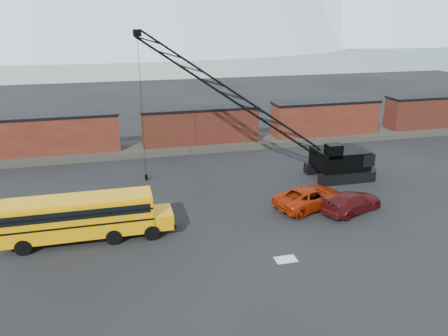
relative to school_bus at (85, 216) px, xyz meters
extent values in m
plane|color=black|center=(12.11, -1.94, -1.79)|extent=(160.00, 160.00, 0.00)
cube|color=white|center=(12.11, 338.06, 10.21)|extent=(800.00, 80.00, 24.00)
cube|color=#444138|center=(12.11, 20.06, -1.44)|extent=(120.00, 5.00, 0.70)
cube|color=#481914|center=(-3.89, 20.06, 0.91)|extent=(13.50, 2.90, 4.00)
cube|color=black|center=(-3.89, 20.06, 2.96)|extent=(13.70, 3.10, 0.25)
cube|color=black|center=(-8.09, 20.06, -0.79)|extent=(2.20, 2.40, 0.60)
cube|color=black|center=(0.31, 20.06, -0.79)|extent=(2.20, 2.40, 0.60)
cube|color=#4B1A15|center=(12.11, 20.06, 0.91)|extent=(13.50, 2.90, 4.00)
cube|color=black|center=(12.11, 20.06, 2.96)|extent=(13.70, 3.10, 0.25)
cube|color=black|center=(7.91, 20.06, -0.79)|extent=(2.20, 2.40, 0.60)
cube|color=black|center=(16.31, 20.06, -0.79)|extent=(2.20, 2.40, 0.60)
cube|color=#481914|center=(28.11, 20.06, 0.91)|extent=(13.50, 2.90, 4.00)
cube|color=black|center=(28.11, 20.06, 2.96)|extent=(13.70, 3.10, 0.25)
cube|color=black|center=(23.91, 20.06, -0.79)|extent=(2.20, 2.40, 0.60)
cube|color=black|center=(32.31, 20.06, -0.79)|extent=(2.20, 2.40, 0.60)
cube|color=#4B1A15|center=(44.11, 20.06, 0.91)|extent=(13.50, 2.90, 4.00)
cube|color=black|center=(44.11, 20.06, 2.96)|extent=(13.70, 3.10, 0.25)
cube|color=black|center=(39.91, 20.06, -0.79)|extent=(2.20, 2.40, 0.60)
cube|color=silver|center=(12.61, -5.94, -1.78)|extent=(1.40, 0.90, 0.02)
cube|color=orange|center=(-0.35, 0.00, 0.01)|extent=(10.00, 2.50, 2.50)
cube|color=orange|center=(5.25, 0.00, -0.69)|extent=(1.60, 2.30, 1.10)
cube|color=orange|center=(-0.35, 0.00, 1.31)|extent=(10.00, 2.30, 0.18)
cube|color=black|center=(-0.35, -1.26, 0.71)|extent=(9.60, 0.05, 0.65)
cube|color=black|center=(-0.35, 1.26, 0.71)|extent=(9.60, 0.05, 0.65)
cube|color=black|center=(6.10, 0.00, -0.99)|extent=(0.15, 2.45, 0.35)
cube|color=black|center=(-5.40, 0.00, -0.99)|extent=(0.15, 2.50, 0.35)
cylinder|color=black|center=(-3.95, -1.15, -1.24)|extent=(1.10, 0.35, 1.10)
cylinder|color=black|center=(-3.95, 1.15, -1.24)|extent=(1.10, 0.35, 1.10)
cylinder|color=black|center=(1.85, -1.15, -1.24)|extent=(1.10, 0.35, 1.10)
cylinder|color=black|center=(1.85, 1.15, -1.24)|extent=(1.10, 0.35, 1.10)
cylinder|color=black|center=(4.45, -1.15, -1.24)|extent=(1.10, 0.35, 1.10)
cylinder|color=black|center=(4.45, 1.15, -1.24)|extent=(1.10, 0.35, 1.10)
imported|color=#A12407|center=(17.58, 1.22, -0.91)|extent=(6.94, 4.72, 1.77)
imported|color=#490D0F|center=(20.46, -0.32, -0.98)|extent=(6.08, 4.19, 1.64)
cube|color=black|center=(23.26, 5.50, -1.29)|extent=(5.50, 1.00, 1.00)
cube|color=black|center=(23.26, 8.70, -1.29)|extent=(5.50, 1.00, 1.00)
cube|color=black|center=(23.26, 7.10, 0.11)|extent=(4.80, 3.60, 1.80)
cube|color=black|center=(25.26, 7.10, 0.31)|extent=(1.20, 3.80, 1.20)
cube|color=black|center=(21.86, 5.90, 1.31)|extent=(1.40, 1.20, 1.30)
cube|color=black|center=(21.86, 5.35, 1.31)|extent=(1.20, 0.06, 0.90)
cube|color=black|center=(4.98, 10.63, 11.71)|extent=(0.70, 0.50, 0.60)
cylinder|color=black|center=(4.98, 10.63, 4.96)|extent=(0.04, 0.04, 13.21)
cube|color=black|center=(4.98, 10.63, -1.44)|extent=(0.25, 0.25, 0.50)
camera|label=1|loc=(2.72, -28.90, 13.24)|focal=35.00mm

